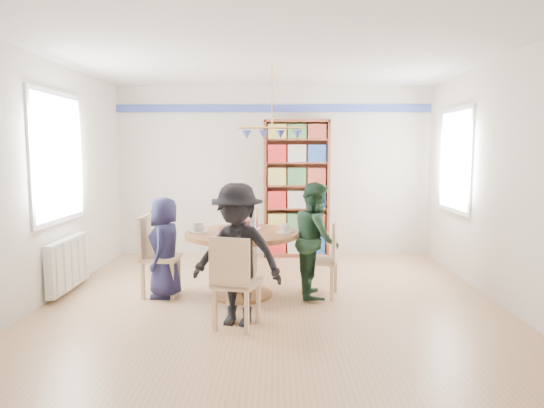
{
  "coord_description": "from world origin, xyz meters",
  "views": [
    {
      "loc": [
        0.05,
        -5.31,
        1.67
      ],
      "look_at": [
        0.0,
        0.4,
        1.05
      ],
      "focal_mm": 32.0,
      "sensor_mm": 36.0,
      "label": 1
    }
  ],
  "objects_px": {
    "chair_right": "(327,255)",
    "bookshelf": "(296,190)",
    "dining_table": "(242,249)",
    "chair_far": "(244,238)",
    "person_near": "(237,255)",
    "person_far": "(244,233)",
    "radiator": "(68,263)",
    "chair_left": "(154,252)",
    "person_right": "(316,239)",
    "chair_near": "(234,278)",
    "person_left": "(165,247)"
  },
  "relations": [
    {
      "from": "chair_right",
      "to": "bookshelf",
      "type": "xyz_separation_m",
      "value": [
        -0.27,
        2.15,
        0.58
      ]
    },
    {
      "from": "person_right",
      "to": "person_far",
      "type": "height_order",
      "value": "person_right"
    },
    {
      "from": "person_far",
      "to": "radiator",
      "type": "bearing_deg",
      "value": 0.48
    },
    {
      "from": "chair_left",
      "to": "bookshelf",
      "type": "distance_m",
      "value": 2.81
    },
    {
      "from": "chair_left",
      "to": "person_far",
      "type": "relative_size",
      "value": 0.79
    },
    {
      "from": "chair_left",
      "to": "person_near",
      "type": "height_order",
      "value": "person_near"
    },
    {
      "from": "chair_right",
      "to": "bookshelf",
      "type": "relative_size",
      "value": 0.4
    },
    {
      "from": "dining_table",
      "to": "chair_left",
      "type": "distance_m",
      "value": 1.02
    },
    {
      "from": "chair_left",
      "to": "chair_near",
      "type": "xyz_separation_m",
      "value": [
        1.02,
        -1.09,
        -0.02
      ]
    },
    {
      "from": "person_far",
      "to": "bookshelf",
      "type": "height_order",
      "value": "bookshelf"
    },
    {
      "from": "dining_table",
      "to": "person_left",
      "type": "distance_m",
      "value": 0.88
    },
    {
      "from": "person_right",
      "to": "bookshelf",
      "type": "xyz_separation_m",
      "value": [
        -0.14,
        2.15,
        0.4
      ]
    },
    {
      "from": "chair_far",
      "to": "person_right",
      "type": "distance_m",
      "value": 1.38
    },
    {
      "from": "chair_right",
      "to": "chair_near",
      "type": "height_order",
      "value": "chair_near"
    },
    {
      "from": "radiator",
      "to": "bookshelf",
      "type": "height_order",
      "value": "bookshelf"
    },
    {
      "from": "radiator",
      "to": "person_near",
      "type": "xyz_separation_m",
      "value": [
        2.09,
        -1.06,
        0.34
      ]
    },
    {
      "from": "chair_right",
      "to": "person_near",
      "type": "xyz_separation_m",
      "value": [
        -0.96,
        -0.95,
        0.21
      ]
    },
    {
      "from": "person_left",
      "to": "person_far",
      "type": "height_order",
      "value": "person_far"
    },
    {
      "from": "radiator",
      "to": "dining_table",
      "type": "distance_m",
      "value": 2.09
    },
    {
      "from": "radiator",
      "to": "bookshelf",
      "type": "distance_m",
      "value": 3.53
    },
    {
      "from": "person_near",
      "to": "bookshelf",
      "type": "xyz_separation_m",
      "value": [
        0.69,
        3.1,
        0.38
      ]
    },
    {
      "from": "chair_far",
      "to": "dining_table",
      "type": "bearing_deg",
      "value": -87.37
    },
    {
      "from": "chair_near",
      "to": "dining_table",
      "type": "bearing_deg",
      "value": 89.9
    },
    {
      "from": "dining_table",
      "to": "person_far",
      "type": "xyz_separation_m",
      "value": [
        -0.04,
        0.86,
        0.03
      ]
    },
    {
      "from": "dining_table",
      "to": "person_near",
      "type": "distance_m",
      "value": 0.94
    },
    {
      "from": "radiator",
      "to": "chair_far",
      "type": "height_order",
      "value": "chair_far"
    },
    {
      "from": "chair_far",
      "to": "person_near",
      "type": "height_order",
      "value": "person_near"
    },
    {
      "from": "dining_table",
      "to": "bookshelf",
      "type": "xyz_separation_m",
      "value": [
        0.71,
        2.17,
        0.51
      ]
    },
    {
      "from": "chair_left",
      "to": "person_near",
      "type": "distance_m",
      "value": 1.43
    },
    {
      "from": "chair_left",
      "to": "person_far",
      "type": "xyz_separation_m",
      "value": [
        0.99,
        0.83,
        0.07
      ]
    },
    {
      "from": "person_far",
      "to": "person_near",
      "type": "relative_size",
      "value": 0.85
    },
    {
      "from": "dining_table",
      "to": "chair_far",
      "type": "relative_size",
      "value": 1.46
    },
    {
      "from": "dining_table",
      "to": "person_far",
      "type": "relative_size",
      "value": 1.11
    },
    {
      "from": "radiator",
      "to": "person_right",
      "type": "xyz_separation_m",
      "value": [
        2.93,
        -0.11,
        0.31
      ]
    },
    {
      "from": "chair_far",
      "to": "bookshelf",
      "type": "bearing_deg",
      "value": 55.67
    },
    {
      "from": "chair_far",
      "to": "person_far",
      "type": "height_order",
      "value": "person_far"
    },
    {
      "from": "chair_far",
      "to": "person_far",
      "type": "distance_m",
      "value": 0.21
    },
    {
      "from": "chair_left",
      "to": "chair_right",
      "type": "bearing_deg",
      "value": -0.42
    },
    {
      "from": "person_near",
      "to": "chair_right",
      "type": "bearing_deg",
      "value": 59.65
    },
    {
      "from": "person_right",
      "to": "person_near",
      "type": "bearing_deg",
      "value": 137.15
    },
    {
      "from": "dining_table",
      "to": "person_near",
      "type": "xyz_separation_m",
      "value": [
        0.02,
        -0.93,
        0.13
      ]
    },
    {
      "from": "person_left",
      "to": "person_right",
      "type": "height_order",
      "value": "person_right"
    },
    {
      "from": "chair_near",
      "to": "person_near",
      "type": "distance_m",
      "value": 0.24
    },
    {
      "from": "chair_right",
      "to": "person_near",
      "type": "height_order",
      "value": "person_near"
    },
    {
      "from": "radiator",
      "to": "chair_left",
      "type": "height_order",
      "value": "chair_left"
    },
    {
      "from": "person_left",
      "to": "dining_table",
      "type": "bearing_deg",
      "value": 93.53
    },
    {
      "from": "dining_table",
      "to": "person_far",
      "type": "height_order",
      "value": "person_far"
    },
    {
      "from": "chair_near",
      "to": "chair_left",
      "type": "bearing_deg",
      "value": 133.11
    },
    {
      "from": "radiator",
      "to": "chair_left",
      "type": "distance_m",
      "value": 1.07
    },
    {
      "from": "chair_near",
      "to": "person_right",
      "type": "relative_size",
      "value": 0.67
    }
  ]
}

